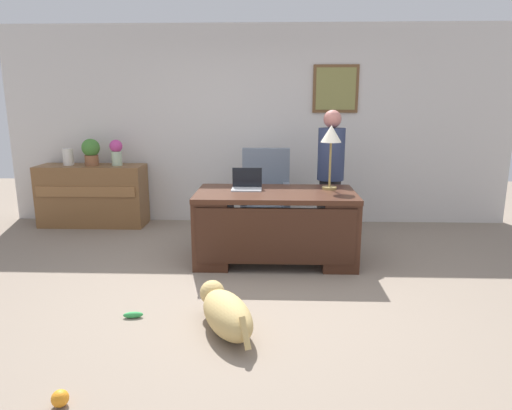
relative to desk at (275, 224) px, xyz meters
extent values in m
plane|color=gray|center=(-0.26, -0.86, -0.41)|extent=(12.00, 12.00, 0.00)
cube|color=silver|center=(-0.26, 1.74, 0.94)|extent=(7.00, 0.12, 2.70)
cube|color=brown|center=(0.80, 1.66, 1.44)|extent=(0.61, 0.03, 0.63)
cube|color=olive|center=(0.80, 1.64, 1.44)|extent=(0.53, 0.01, 0.55)
cube|color=#422316|center=(0.00, 0.03, 0.33)|extent=(1.68, 0.87, 0.05)
cube|color=#422316|center=(-0.66, 0.03, -0.06)|extent=(0.36, 0.81, 0.71)
cube|color=#422316|center=(0.66, 0.03, -0.06)|extent=(0.36, 0.81, 0.71)
cube|color=#381E13|center=(0.00, -0.38, -0.02)|extent=(1.58, 0.04, 0.57)
cube|color=brown|center=(-2.51, 1.39, 0.01)|extent=(1.43, 0.48, 0.84)
cube|color=brown|center=(-2.51, 1.14, 0.11)|extent=(1.33, 0.02, 0.14)
cube|color=slate|center=(-0.12, 0.87, -0.04)|extent=(0.60, 0.58, 0.18)
cylinder|color=black|center=(-0.12, 0.87, -0.27)|extent=(0.10, 0.10, 0.28)
cylinder|color=black|center=(-0.12, 0.87, -0.39)|extent=(0.52, 0.52, 0.05)
cube|color=slate|center=(-0.12, 1.11, 0.37)|extent=(0.60, 0.12, 0.65)
cube|color=slate|center=(-0.38, 0.87, 0.16)|extent=(0.08, 0.50, 0.22)
cube|color=slate|center=(0.14, 0.87, 0.16)|extent=(0.08, 0.50, 0.22)
cylinder|color=#262323|center=(0.66, 0.78, -0.03)|extent=(0.26, 0.26, 0.76)
cylinder|color=navy|center=(0.66, 0.78, 0.66)|extent=(0.32, 0.32, 0.62)
sphere|color=#BB7067|center=(0.66, 0.78, 1.07)|extent=(0.21, 0.21, 0.21)
ellipsoid|color=tan|center=(-0.36, -1.59, -0.26)|extent=(0.57, 0.74, 0.30)
sphere|color=tan|center=(-0.51, -1.29, -0.22)|extent=(0.20, 0.20, 0.20)
cylinder|color=tan|center=(-0.21, -1.89, -0.24)|extent=(0.11, 0.15, 0.21)
cube|color=#B2B5BA|center=(-0.31, 0.10, 0.36)|extent=(0.32, 0.22, 0.01)
cube|color=black|center=(-0.31, 0.20, 0.47)|extent=(0.32, 0.01, 0.21)
cylinder|color=#9E8447|center=(0.58, 0.20, 0.36)|extent=(0.16, 0.16, 0.02)
cylinder|color=#9E8447|center=(0.58, 0.20, 0.61)|extent=(0.02, 0.02, 0.48)
cone|color=silver|center=(0.58, 0.20, 0.94)|extent=(0.22, 0.22, 0.18)
cylinder|color=#ACC5A4|center=(-2.14, 1.39, 0.52)|extent=(0.14, 0.14, 0.19)
sphere|color=#C4418F|center=(-2.14, 1.39, 0.69)|extent=(0.17, 0.17, 0.17)
cylinder|color=silver|center=(-2.81, 1.39, 0.54)|extent=(0.14, 0.14, 0.23)
cylinder|color=brown|center=(-2.49, 1.39, 0.50)|extent=(0.18, 0.18, 0.14)
sphere|color=#437E33|center=(-2.49, 1.39, 0.67)|extent=(0.24, 0.24, 0.24)
sphere|color=orange|center=(-1.23, -2.45, -0.36)|extent=(0.10, 0.10, 0.10)
ellipsoid|color=green|center=(-1.14, -1.37, -0.39)|extent=(0.16, 0.07, 0.05)
camera|label=1|loc=(-0.04, -4.68, 1.29)|focal=31.93mm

